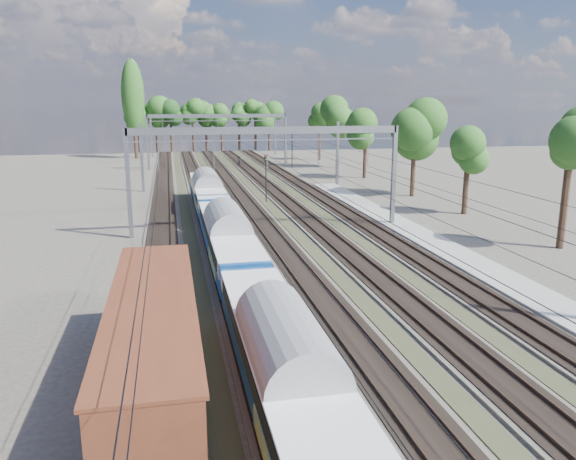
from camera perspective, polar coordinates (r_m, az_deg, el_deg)
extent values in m
plane|color=#47423A|center=(21.91, 12.23, -17.83)|extent=(220.00, 220.00, 0.00)
cube|color=#47423A|center=(63.03, -12.54, 2.58)|extent=(3.00, 130.00, 0.15)
cube|color=black|center=(63.01, -12.54, 2.67)|extent=(2.50, 130.00, 0.06)
cube|color=#473326|center=(63.01, -13.20, 2.73)|extent=(0.08, 130.00, 0.14)
cube|color=#473326|center=(62.99, -11.89, 2.79)|extent=(0.08, 130.00, 0.14)
cube|color=#47423A|center=(63.13, -8.45, 2.77)|extent=(3.00, 130.00, 0.15)
cube|color=black|center=(63.11, -8.45, 2.85)|extent=(2.50, 130.00, 0.06)
cube|color=#473326|center=(63.05, -9.11, 2.91)|extent=(0.08, 130.00, 0.14)
cube|color=#473326|center=(63.14, -7.80, 2.97)|extent=(0.08, 130.00, 0.14)
cube|color=#47423A|center=(63.54, -4.39, 2.94)|extent=(3.00, 130.00, 0.15)
cube|color=black|center=(63.53, -4.39, 3.02)|extent=(2.50, 130.00, 0.06)
cube|color=#473326|center=(63.42, -5.04, 3.09)|extent=(0.08, 130.00, 0.14)
cube|color=#473326|center=(63.60, -3.75, 3.14)|extent=(0.08, 130.00, 0.14)
cube|color=#47423A|center=(64.27, -0.41, 3.09)|extent=(3.00, 130.00, 0.15)
cube|color=black|center=(64.25, -0.41, 3.17)|extent=(2.50, 130.00, 0.06)
cube|color=#473326|center=(64.10, -1.04, 3.24)|extent=(0.08, 130.00, 0.14)
cube|color=#473326|center=(64.38, 0.22, 3.29)|extent=(0.08, 130.00, 0.14)
cube|color=#47423A|center=(65.30, 3.47, 3.23)|extent=(3.00, 130.00, 0.15)
cube|color=black|center=(65.29, 3.47, 3.31)|extent=(2.50, 130.00, 0.06)
cube|color=#473326|center=(65.09, 2.86, 3.37)|extent=(0.08, 130.00, 0.14)
cube|color=#473326|center=(65.46, 4.08, 3.41)|extent=(0.08, 130.00, 0.14)
cube|color=#373123|center=(63.05, -10.49, 2.63)|extent=(1.10, 130.00, 0.05)
cube|color=#373123|center=(63.30, -6.41, 2.81)|extent=(1.10, 130.00, 0.05)
cube|color=#373123|center=(63.88, -2.39, 2.97)|extent=(1.10, 130.00, 0.05)
cube|color=#373123|center=(64.76, 1.55, 3.12)|extent=(1.10, 130.00, 0.05)
cube|color=gray|center=(43.56, 16.05, -2.12)|extent=(3.00, 70.00, 0.30)
cube|color=slate|center=(47.63, -15.91, 4.50)|extent=(0.35, 0.35, 9.00)
cube|color=slate|center=(51.40, 10.68, 5.36)|extent=(0.35, 0.35, 9.00)
cube|color=slate|center=(47.80, -2.15, 10.08)|extent=(23.00, 0.35, 0.60)
cube|color=slate|center=(95.34, -14.07, 8.62)|extent=(0.35, 0.35, 9.00)
cube|color=slate|center=(97.27, -0.25, 9.08)|extent=(0.35, 0.35, 9.00)
cube|color=slate|center=(95.42, -7.17, 11.43)|extent=(23.00, 0.35, 0.60)
cube|color=slate|center=(72.45, -14.64, 7.13)|extent=(0.35, 0.35, 8.50)
cube|color=slate|center=(117.30, -13.72, 9.26)|extent=(0.35, 0.35, 8.50)
cube|color=slate|center=(75.62, 5.04, 7.72)|extent=(0.35, 0.35, 8.50)
cube|color=slate|center=(119.28, -1.32, 9.68)|extent=(0.35, 0.35, 8.50)
cylinder|color=black|center=(62.31, -12.78, 7.49)|extent=(0.03, 130.00, 0.03)
cylinder|color=black|center=(62.22, -12.83, 8.50)|extent=(0.03, 130.00, 0.03)
cylinder|color=black|center=(62.41, -8.61, 7.68)|extent=(0.03, 130.00, 0.03)
cylinder|color=black|center=(62.32, -8.65, 8.68)|extent=(0.03, 130.00, 0.03)
cylinder|color=black|center=(62.83, -4.48, 7.82)|extent=(0.03, 130.00, 0.03)
cylinder|color=black|center=(62.74, -4.50, 8.82)|extent=(0.03, 130.00, 0.03)
cylinder|color=black|center=(63.56, -0.42, 7.91)|extent=(0.03, 130.00, 0.03)
cylinder|color=black|center=(63.48, -0.42, 8.90)|extent=(0.03, 130.00, 0.03)
cylinder|color=black|center=(64.61, 3.54, 7.97)|extent=(0.03, 130.00, 0.03)
cylinder|color=black|center=(64.52, 3.55, 8.95)|extent=(0.03, 130.00, 0.03)
cylinder|color=black|center=(129.05, -14.89, 8.94)|extent=(0.56, 0.56, 5.97)
sphere|color=#133312|center=(128.84, -15.01, 11.06)|extent=(5.36, 5.36, 5.36)
cylinder|color=black|center=(129.00, -12.92, 9.06)|extent=(0.56, 0.56, 6.01)
sphere|color=#133312|center=(128.79, -13.03, 11.19)|extent=(4.30, 4.30, 4.30)
cylinder|color=black|center=(127.46, -11.55, 9.19)|extent=(0.56, 0.56, 6.50)
sphere|color=#133312|center=(127.24, -11.66, 11.52)|extent=(4.27, 4.27, 4.27)
cylinder|color=black|center=(127.91, -10.15, 9.19)|extent=(0.56, 0.56, 6.18)
sphere|color=#133312|center=(127.69, -10.24, 11.40)|extent=(4.47, 4.47, 4.47)
cylinder|color=black|center=(130.59, -8.23, 9.58)|extent=(0.56, 0.56, 7.34)
sphere|color=#133312|center=(130.39, -8.31, 12.16)|extent=(5.25, 5.25, 5.25)
cylinder|color=black|center=(128.82, -6.41, 9.26)|extent=(0.56, 0.56, 5.87)
sphere|color=#133312|center=(128.61, -6.46, 11.35)|extent=(5.21, 5.21, 5.21)
cylinder|color=black|center=(131.76, -5.22, 9.33)|extent=(0.56, 0.56, 5.67)
sphere|color=#133312|center=(131.55, -5.26, 11.30)|extent=(5.28, 5.28, 5.28)
cylinder|color=black|center=(128.67, -3.61, 9.53)|extent=(0.56, 0.56, 6.85)
sphere|color=#133312|center=(128.46, -3.65, 11.97)|extent=(4.04, 4.04, 4.04)
cylinder|color=black|center=(133.10, -2.18, 9.45)|extent=(0.56, 0.56, 5.85)
sphere|color=#133312|center=(132.90, -2.19, 11.46)|extent=(4.21, 4.21, 4.21)
cylinder|color=black|center=(56.51, 19.59, 4.32)|extent=(0.56, 0.56, 6.68)
sphere|color=#133312|center=(56.02, 20.00, 9.73)|extent=(3.99, 3.99, 3.99)
cylinder|color=black|center=(70.53, 11.35, 6.32)|extent=(0.56, 0.56, 6.49)
sphere|color=#133312|center=(70.14, 11.54, 10.54)|extent=(3.41, 3.41, 3.41)
cylinder|color=black|center=(83.23, 8.80, 6.95)|extent=(0.56, 0.56, 5.18)
sphere|color=#133312|center=(82.91, 8.90, 9.81)|extent=(4.56, 4.56, 4.56)
cylinder|color=black|center=(96.97, 5.85, 8.00)|extent=(0.56, 0.56, 5.61)
sphere|color=#133312|center=(96.69, 5.91, 10.65)|extent=(4.83, 4.83, 4.83)
cylinder|color=black|center=(109.20, 3.71, 8.71)|extent=(0.56, 0.56, 6.06)
sphere|color=#133312|center=(108.95, 3.75, 11.25)|extent=(4.05, 4.05, 4.05)
cylinder|color=black|center=(115.27, -15.36, 10.98)|extent=(0.70, 0.70, 16.00)
ellipsoid|color=#26541C|center=(115.23, -15.48, 12.97)|extent=(4.40, 4.40, 14.08)
cube|color=black|center=(26.57, -3.16, -10.51)|extent=(1.93, 2.90, 0.77)
cube|color=navy|center=(19.93, -0.13, -14.30)|extent=(2.71, 19.33, 1.84)
cube|color=silver|center=(19.71, -0.13, -13.05)|extent=(2.78, 18.55, 0.92)
cube|color=black|center=(20.02, 3.89, -12.66)|extent=(0.04, 16.43, 0.68)
cylinder|color=gray|center=(19.53, -0.13, -11.90)|extent=(2.74, 19.33, 2.74)
cube|color=black|center=(32.49, -4.90, -6.08)|extent=(1.93, 2.90, 0.77)
cube|color=black|center=(45.43, -7.02, -0.59)|extent=(1.93, 2.90, 0.77)
cube|color=navy|center=(38.54, -6.19, -0.80)|extent=(2.71, 19.33, 1.84)
cube|color=silver|center=(38.43, -6.21, -0.10)|extent=(2.78, 18.55, 0.92)
cube|color=black|center=(38.59, -4.14, -0.01)|extent=(0.04, 16.43, 0.68)
cube|color=#EDB60C|center=(34.58, -5.45, -3.23)|extent=(2.80, 5.41, 0.68)
cylinder|color=gray|center=(38.33, -6.22, 0.53)|extent=(2.74, 19.33, 2.74)
cube|color=black|center=(51.65, -7.64, 1.04)|extent=(1.93, 2.90, 0.77)
cube|color=black|center=(64.93, -8.57, 3.46)|extent=(1.93, 2.90, 0.77)
cube|color=navy|center=(58.03, -8.20, 3.79)|extent=(2.71, 19.33, 1.84)
cube|color=silver|center=(57.96, -8.22, 4.26)|extent=(2.78, 18.55, 0.92)
cube|color=black|center=(58.06, -6.84, 4.32)|extent=(0.04, 16.43, 0.68)
cube|color=#EDB60C|center=(53.93, -7.88, 2.59)|extent=(2.80, 5.41, 0.68)
cylinder|color=gray|center=(57.89, -8.23, 4.69)|extent=(2.74, 19.33, 2.74)
cube|color=black|center=(27.60, -13.02, -9.89)|extent=(2.17, 2.82, 0.76)
cube|color=black|center=(22.56, -13.28, -13.94)|extent=(2.93, 15.20, 0.22)
cube|color=#542616|center=(21.92, -13.49, -10.39)|extent=(2.93, 15.20, 2.82)
cube|color=#542616|center=(21.39, -13.70, -6.78)|extent=(3.15, 15.20, 0.13)
imported|color=black|center=(96.49, -4.96, 6.91)|extent=(0.51, 0.74, 1.98)
cylinder|color=black|center=(62.92, -2.25, 4.93)|extent=(0.13, 0.13, 4.61)
cube|color=black|center=(62.60, -2.27, 7.31)|extent=(0.34, 0.23, 0.65)
sphere|color=red|center=(62.47, -2.25, 7.47)|extent=(0.15, 0.15, 0.15)
sphere|color=#0C9919|center=(62.50, -2.25, 7.17)|extent=(0.15, 0.15, 0.15)
cylinder|color=black|center=(97.02, 0.42, 8.10)|extent=(0.16, 0.16, 5.70)
cube|color=black|center=(96.80, 0.42, 10.01)|extent=(0.44, 0.32, 0.80)
sphere|color=red|center=(96.64, 0.44, 10.14)|extent=(0.18, 0.18, 0.18)
sphere|color=#0C9919|center=(96.66, 0.44, 9.91)|extent=(0.18, 0.18, 0.18)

